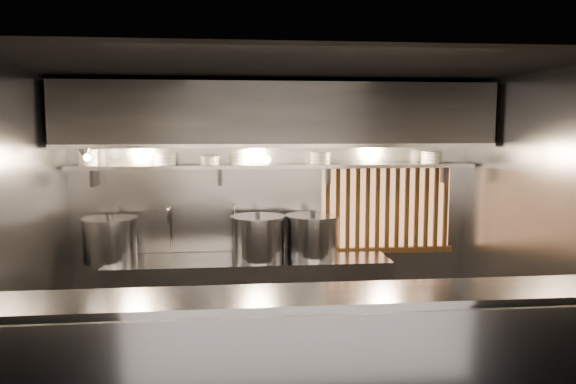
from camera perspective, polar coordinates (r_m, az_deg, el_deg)
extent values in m
plane|color=black|center=(4.83, -0.05, 12.50)|extent=(4.50, 4.50, 0.00)
plane|color=gray|center=(6.37, -1.45, -1.56)|extent=(4.50, 0.00, 4.50)
plane|color=gray|center=(5.17, -25.75, -4.12)|extent=(0.00, 3.00, 3.00)
plane|color=gray|center=(5.59, 23.60, -3.26)|extent=(0.00, 3.00, 3.00)
cube|color=#98989D|center=(4.24, 1.35, -17.80)|extent=(4.50, 0.50, 1.10)
cube|color=#98989D|center=(4.04, 1.37, -10.49)|extent=(4.50, 0.56, 0.03)
cube|color=#98989D|center=(6.20, -3.96, -10.81)|extent=(3.00, 0.70, 0.90)
cube|color=#98989D|center=(6.14, -1.32, 2.65)|extent=(4.40, 0.34, 0.04)
cube|color=#2D2D30|center=(5.90, -1.16, 7.78)|extent=(4.40, 0.80, 0.65)
cube|color=#98989D|center=(5.51, -0.80, 4.70)|extent=(4.40, 0.03, 0.04)
cube|color=#F0A56C|center=(6.58, 9.93, -1.56)|extent=(1.50, 0.02, 0.92)
cube|color=brown|center=(6.48, 10.14, 2.67)|extent=(1.56, 0.06, 0.06)
cube|color=brown|center=(6.62, 9.97, -5.82)|extent=(1.56, 0.06, 0.06)
cube|color=brown|center=(6.38, 4.06, -1.74)|extent=(0.04, 0.04, 0.92)
cube|color=brown|center=(6.40, 5.08, -1.72)|extent=(0.04, 0.04, 0.92)
cube|color=brown|center=(6.42, 6.09, -1.70)|extent=(0.04, 0.04, 0.92)
cube|color=brown|center=(6.45, 7.09, -1.68)|extent=(0.04, 0.04, 0.92)
cube|color=brown|center=(6.47, 8.09, -1.66)|extent=(0.04, 0.04, 0.92)
cube|color=brown|center=(6.50, 9.07, -1.64)|extent=(0.04, 0.04, 0.92)
cube|color=brown|center=(6.53, 10.05, -1.62)|extent=(0.04, 0.04, 0.92)
cube|color=brown|center=(6.57, 11.02, -1.60)|extent=(0.04, 0.04, 0.92)
cube|color=brown|center=(6.60, 11.98, -1.58)|extent=(0.04, 0.04, 0.92)
cube|color=brown|center=(6.64, 12.93, -1.56)|extent=(0.04, 0.04, 0.92)
cube|color=brown|center=(6.67, 13.86, -1.54)|extent=(0.04, 0.04, 0.92)
cube|color=brown|center=(6.71, 14.79, -1.52)|extent=(0.04, 0.04, 0.92)
cube|color=brown|center=(6.76, 15.71, -1.50)|extent=(0.04, 0.04, 0.92)
cylinder|color=silver|center=(6.36, -11.80, -3.61)|extent=(0.03, 0.03, 0.48)
sphere|color=silver|center=(6.33, -11.85, -1.47)|extent=(0.04, 0.04, 0.04)
cylinder|color=silver|center=(6.20, -11.97, -1.64)|extent=(0.03, 0.26, 0.03)
sphere|color=silver|center=(6.07, -12.10, -1.82)|extent=(0.04, 0.04, 0.04)
cylinder|color=silver|center=(6.08, -12.08, -2.47)|extent=(0.03, 0.03, 0.14)
cylinder|color=silver|center=(6.33, -5.47, -3.55)|extent=(0.03, 0.03, 0.48)
sphere|color=silver|center=(6.29, -5.50, -1.40)|extent=(0.04, 0.04, 0.04)
cylinder|color=silver|center=(6.16, -5.49, -1.57)|extent=(0.03, 0.26, 0.03)
sphere|color=silver|center=(6.04, -5.48, -1.75)|extent=(0.04, 0.04, 0.04)
cylinder|color=silver|center=(6.05, -5.47, -2.40)|extent=(0.03, 0.03, 0.14)
cone|color=#98989D|center=(5.81, -20.00, 3.90)|extent=(0.25, 0.27, 0.20)
sphere|color=#FFE0B2|center=(5.78, -19.74, 3.31)|extent=(0.07, 0.07, 0.07)
cylinder|color=#2D2D30|center=(5.90, -19.80, 4.73)|extent=(0.02, 0.22, 0.02)
cylinder|color=#2D2D30|center=(6.00, -2.19, 4.08)|extent=(0.01, 0.01, 0.12)
sphere|color=#FFE0B2|center=(6.01, -2.19, 3.32)|extent=(0.09, 0.09, 0.09)
cylinder|color=#98989D|center=(6.18, -17.62, -4.77)|extent=(0.71, 0.71, 0.43)
cylinder|color=#98989D|center=(6.14, -17.69, -2.64)|extent=(0.74, 0.74, 0.03)
cylinder|color=#2D2D30|center=(6.14, -17.71, -2.32)|extent=(0.06, 0.06, 0.04)
cylinder|color=#98989D|center=(6.01, -3.09, -4.78)|extent=(0.69, 0.69, 0.43)
cylinder|color=#98989D|center=(5.97, -3.11, -2.59)|extent=(0.73, 0.73, 0.03)
cylinder|color=#2D2D30|center=(5.97, -3.11, -2.26)|extent=(0.06, 0.06, 0.04)
cylinder|color=#98989D|center=(6.14, 2.52, -4.59)|extent=(0.71, 0.71, 0.42)
cylinder|color=#98989D|center=(6.10, 2.53, -2.49)|extent=(0.75, 0.75, 0.03)
cylinder|color=#2D2D30|center=(6.09, 2.53, -2.17)|extent=(0.06, 0.06, 0.04)
cylinder|color=white|center=(6.29, -19.64, 2.73)|extent=(0.19, 0.19, 0.03)
cylinder|color=white|center=(6.29, -19.65, 3.07)|extent=(0.19, 0.19, 0.03)
cylinder|color=white|center=(6.29, -19.67, 3.42)|extent=(0.19, 0.19, 0.03)
cylinder|color=white|center=(6.29, -19.68, 3.76)|extent=(0.19, 0.19, 0.03)
cylinder|color=white|center=(6.28, -19.69, 4.02)|extent=(0.21, 0.21, 0.01)
cylinder|color=white|center=(6.15, -12.38, 2.88)|extent=(0.23, 0.23, 0.03)
cylinder|color=white|center=(6.15, -12.38, 3.23)|extent=(0.23, 0.23, 0.03)
cylinder|color=white|center=(6.15, -12.39, 3.59)|extent=(0.23, 0.23, 0.03)
cylinder|color=white|center=(6.15, -12.40, 3.85)|extent=(0.24, 0.24, 0.01)
cylinder|color=white|center=(6.12, -7.96, 2.95)|extent=(0.20, 0.20, 0.03)
cylinder|color=white|center=(6.12, -7.97, 3.30)|extent=(0.20, 0.20, 0.03)
cylinder|color=white|center=(6.11, -7.97, 3.57)|extent=(0.22, 0.22, 0.01)
cylinder|color=white|center=(6.12, -4.85, 2.99)|extent=(0.22, 0.22, 0.03)
cylinder|color=white|center=(6.11, -4.86, 3.34)|extent=(0.22, 0.22, 0.03)
cylinder|color=white|center=(6.11, -4.86, 3.70)|extent=(0.22, 0.22, 0.03)
cylinder|color=white|center=(6.11, -4.86, 4.05)|extent=(0.22, 0.22, 0.03)
cylinder|color=white|center=(6.11, -4.86, 4.32)|extent=(0.23, 0.23, 0.01)
cylinder|color=white|center=(6.19, 3.29, 3.05)|extent=(0.22, 0.22, 0.03)
cylinder|color=white|center=(6.19, 3.29, 3.40)|extent=(0.22, 0.22, 0.03)
cylinder|color=white|center=(6.19, 3.29, 3.75)|extent=(0.22, 0.22, 0.03)
cylinder|color=white|center=(6.19, 3.29, 4.01)|extent=(0.24, 0.24, 0.01)
cylinder|color=white|center=(6.52, 14.34, 3.03)|extent=(0.22, 0.22, 0.03)
cylinder|color=white|center=(6.52, 14.35, 3.36)|extent=(0.22, 0.22, 0.03)
cylinder|color=white|center=(6.51, 14.36, 3.69)|extent=(0.22, 0.22, 0.03)
cylinder|color=white|center=(6.51, 14.36, 3.94)|extent=(0.24, 0.24, 0.01)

